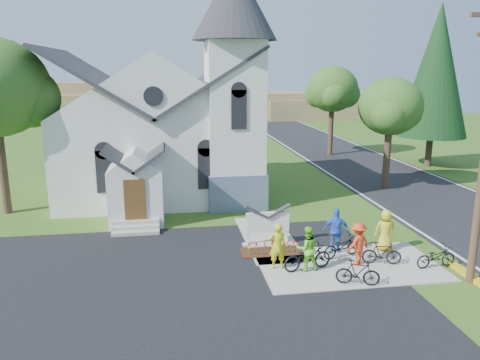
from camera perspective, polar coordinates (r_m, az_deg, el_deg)
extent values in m
plane|color=#35611B|center=(18.22, 9.28, -11.22)|extent=(120.00, 120.00, 0.00)
cube|color=black|center=(15.71, -14.26, -15.67)|extent=(20.00, 16.00, 0.02)
cube|color=black|center=(35.14, 17.30, 0.41)|extent=(8.00, 90.00, 0.02)
cube|color=#A8A298|center=(19.13, 13.16, -10.10)|extent=(7.00, 4.00, 0.05)
cube|color=white|center=(29.14, -10.00, 3.24)|extent=(11.00, 9.00, 5.00)
cube|color=#4F5C71|center=(26.48, -0.63, -0.90)|extent=(3.20, 3.20, 2.00)
cube|color=white|center=(25.84, -0.65, 6.64)|extent=(3.00, 3.00, 9.00)
cone|color=#292A2F|center=(25.89, -0.69, 21.08)|extent=(4.50, 4.50, 4.00)
cube|color=white|center=(23.86, -12.50, -1.84)|extent=(2.60, 2.40, 2.80)
cube|color=#553618|center=(22.65, -12.69, -2.40)|extent=(1.00, 0.10, 2.00)
cube|color=#A8A298|center=(20.75, 3.36, -7.78)|extent=(2.20, 0.40, 0.10)
cube|color=white|center=(20.42, 1.03, -6.62)|extent=(0.12, 0.12, 1.00)
cube|color=white|center=(20.76, 5.68, -6.34)|extent=(0.12, 0.12, 1.00)
cube|color=white|center=(20.41, 3.39, -5.16)|extent=(1.90, 0.14, 0.90)
cube|color=#3A220F|center=(19.94, 3.91, -8.74)|extent=(2.60, 1.10, 0.07)
cylinder|color=#34231C|center=(27.58, -26.94, 1.35)|extent=(0.44, 0.44, 4.95)
cylinder|color=#34231C|center=(31.46, 17.46, 2.68)|extent=(0.44, 0.44, 4.05)
ellipsoid|color=#2D571D|center=(31.06, 17.88, 8.54)|extent=(4.00, 4.00, 3.60)
cylinder|color=#34231C|center=(42.55, 11.00, 6.01)|extent=(0.44, 0.44, 4.50)
ellipsoid|color=#2D571D|center=(42.25, 11.22, 10.81)|extent=(4.40, 4.40, 3.96)
cylinder|color=#34231C|center=(39.88, 22.02, 3.27)|extent=(0.50, 0.50, 2.40)
cone|color=black|center=(39.37, 22.82, 12.18)|extent=(5.20, 5.20, 10.00)
cube|color=olive|center=(72.80, 0.14, 9.03)|extent=(60.00, 8.00, 4.00)
cube|color=olive|center=(73.99, -12.61, 9.40)|extent=(30.00, 6.00, 5.60)
cube|color=olive|center=(75.12, 12.67, 8.46)|extent=(25.00, 6.00, 3.00)
imported|color=#BDC116|center=(18.07, 4.59, -8.02)|extent=(0.69, 0.48, 1.80)
imported|color=black|center=(18.19, 8.22, -9.27)|extent=(2.07, 1.08, 1.03)
imported|color=#68E12A|center=(18.06, 8.17, -8.25)|extent=(0.89, 0.71, 1.73)
imported|color=black|center=(17.36, 14.17, -10.89)|extent=(1.60, 0.93, 0.93)
imported|color=blue|center=(19.94, 11.64, -6.04)|extent=(1.19, 0.80, 1.89)
imported|color=black|center=(19.63, 12.29, -7.87)|extent=(1.90, 1.18, 0.94)
imported|color=red|center=(18.96, 14.19, -7.51)|extent=(1.26, 1.00, 1.71)
imported|color=black|center=(19.33, 16.90, -8.53)|extent=(1.58, 0.81, 0.91)
imported|color=gold|center=(20.63, 17.32, -5.88)|extent=(1.00, 0.79, 1.78)
imported|color=black|center=(19.76, 22.77, -8.62)|extent=(1.69, 0.71, 0.86)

